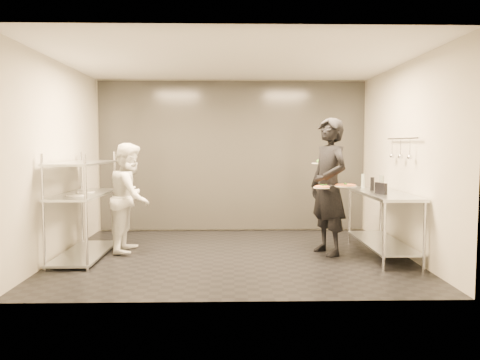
{
  "coord_description": "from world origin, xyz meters",
  "views": [
    {
      "loc": [
        -0.06,
        -6.7,
        1.62
      ],
      "look_at": [
        0.1,
        0.04,
        1.1
      ],
      "focal_mm": 35.0,
      "sensor_mm": 36.0,
      "label": 1
    }
  ],
  "objects_px": {
    "pass_rack": "(83,204)",
    "bottle_green": "(363,181)",
    "prep_counter": "(383,212)",
    "bottle_clear": "(382,183)",
    "pizza_plate_near": "(324,187)",
    "pos_monitor": "(381,188)",
    "chef": "(130,197)",
    "waiter": "(329,187)",
    "salad_plate": "(320,162)",
    "pizza_plate_far": "(346,185)",
    "bottle_dark": "(372,184)"
  },
  "relations": [
    {
      "from": "prep_counter",
      "to": "bottle_clear",
      "type": "relative_size",
      "value": 7.86
    },
    {
      "from": "salad_plate",
      "to": "bottle_green",
      "type": "xyz_separation_m",
      "value": [
        0.78,
        0.41,
        -0.32
      ]
    },
    {
      "from": "waiter",
      "to": "chef",
      "type": "bearing_deg",
      "value": -118.37
    },
    {
      "from": "chef",
      "to": "bottle_green",
      "type": "xyz_separation_m",
      "value": [
        3.67,
        0.46,
        0.21
      ]
    },
    {
      "from": "pizza_plate_far",
      "to": "bottle_clear",
      "type": "xyz_separation_m",
      "value": [
        0.66,
        0.45,
        -0.0
      ]
    },
    {
      "from": "waiter",
      "to": "bottle_green",
      "type": "xyz_separation_m",
      "value": [
        0.72,
        0.72,
        0.03
      ]
    },
    {
      "from": "pass_rack",
      "to": "bottle_green",
      "type": "bearing_deg",
      "value": 10.66
    },
    {
      "from": "waiter",
      "to": "salad_plate",
      "type": "height_order",
      "value": "waiter"
    },
    {
      "from": "salad_plate",
      "to": "bottle_green",
      "type": "bearing_deg",
      "value": 27.88
    },
    {
      "from": "waiter",
      "to": "pizza_plate_far",
      "type": "bearing_deg",
      "value": 13.72
    },
    {
      "from": "waiter",
      "to": "bottle_dark",
      "type": "xyz_separation_m",
      "value": [
        0.69,
        0.16,
        0.02
      ]
    },
    {
      "from": "chef",
      "to": "bottle_dark",
      "type": "height_order",
      "value": "chef"
    },
    {
      "from": "chef",
      "to": "bottle_clear",
      "type": "bearing_deg",
      "value": -89.03
    },
    {
      "from": "waiter",
      "to": "bottle_green",
      "type": "distance_m",
      "value": 1.02
    },
    {
      "from": "chef",
      "to": "pos_monitor",
      "type": "bearing_deg",
      "value": -97.54
    },
    {
      "from": "chef",
      "to": "salad_plate",
      "type": "height_order",
      "value": "chef"
    },
    {
      "from": "waiter",
      "to": "salad_plate",
      "type": "xyz_separation_m",
      "value": [
        -0.07,
        0.31,
        0.35
      ]
    },
    {
      "from": "waiter",
      "to": "pos_monitor",
      "type": "relative_size",
      "value": 8.87
    },
    {
      "from": "pass_rack",
      "to": "prep_counter",
      "type": "distance_m",
      "value": 4.33
    },
    {
      "from": "bottle_clear",
      "to": "salad_plate",
      "type": "bearing_deg",
      "value": 173.23
    },
    {
      "from": "pos_monitor",
      "to": "bottle_clear",
      "type": "distance_m",
      "value": 0.57
    },
    {
      "from": "pizza_plate_near",
      "to": "pass_rack",
      "type": "bearing_deg",
      "value": 177.67
    },
    {
      "from": "waiter",
      "to": "bottle_clear",
      "type": "bearing_deg",
      "value": 80.16
    },
    {
      "from": "pizza_plate_far",
      "to": "bottle_dark",
      "type": "bearing_deg",
      "value": 38.63
    },
    {
      "from": "prep_counter",
      "to": "bottle_clear",
      "type": "height_order",
      "value": "bottle_clear"
    },
    {
      "from": "pos_monitor",
      "to": "bottle_dark",
      "type": "distance_m",
      "value": 0.5
    },
    {
      "from": "chef",
      "to": "pos_monitor",
      "type": "distance_m",
      "value": 3.66
    },
    {
      "from": "bottle_clear",
      "to": "chef",
      "type": "bearing_deg",
      "value": 179.11
    },
    {
      "from": "waiter",
      "to": "bottle_clear",
      "type": "distance_m",
      "value": 0.87
    },
    {
      "from": "pizza_plate_far",
      "to": "bottle_dark",
      "type": "xyz_separation_m",
      "value": [
        0.51,
        0.4,
        -0.01
      ]
    },
    {
      "from": "waiter",
      "to": "bottle_dark",
      "type": "height_order",
      "value": "waiter"
    },
    {
      "from": "bottle_green",
      "to": "bottle_dark",
      "type": "xyz_separation_m",
      "value": [
        -0.02,
        -0.56,
        -0.01
      ]
    },
    {
      "from": "salad_plate",
      "to": "prep_counter",
      "type": "bearing_deg",
      "value": -24.58
    },
    {
      "from": "pass_rack",
      "to": "chef",
      "type": "xyz_separation_m",
      "value": [
        0.6,
        0.34,
        0.05
      ]
    },
    {
      "from": "bottle_green",
      "to": "chef",
      "type": "bearing_deg",
      "value": -172.81
    },
    {
      "from": "prep_counter",
      "to": "chef",
      "type": "height_order",
      "value": "chef"
    },
    {
      "from": "chef",
      "to": "bottle_clear",
      "type": "distance_m",
      "value": 3.8
    },
    {
      "from": "prep_counter",
      "to": "salad_plate",
      "type": "relative_size",
      "value": 6.73
    },
    {
      "from": "waiter",
      "to": "salad_plate",
      "type": "relative_size",
      "value": 7.47
    },
    {
      "from": "pass_rack",
      "to": "prep_counter",
      "type": "relative_size",
      "value": 0.89
    },
    {
      "from": "salad_plate",
      "to": "chef",
      "type": "bearing_deg",
      "value": -179.02
    },
    {
      "from": "pizza_plate_near",
      "to": "pos_monitor",
      "type": "height_order",
      "value": "pos_monitor"
    },
    {
      "from": "pizza_plate_near",
      "to": "bottle_green",
      "type": "height_order",
      "value": "bottle_green"
    },
    {
      "from": "prep_counter",
      "to": "pizza_plate_far",
      "type": "height_order",
      "value": "pizza_plate_far"
    },
    {
      "from": "pizza_plate_near",
      "to": "pos_monitor",
      "type": "distance_m",
      "value": 0.79
    },
    {
      "from": "chef",
      "to": "salad_plate",
      "type": "bearing_deg",
      "value": -87.16
    },
    {
      "from": "pizza_plate_near",
      "to": "prep_counter",
      "type": "bearing_deg",
      "value": 8.97
    },
    {
      "from": "chef",
      "to": "bottle_clear",
      "type": "xyz_separation_m",
      "value": [
        3.8,
        -0.06,
        0.22
      ]
    },
    {
      "from": "pos_monitor",
      "to": "bottle_clear",
      "type": "relative_size",
      "value": 0.99
    },
    {
      "from": "pizza_plate_near",
      "to": "pizza_plate_far",
      "type": "xyz_separation_m",
      "value": [
        0.3,
        -0.03,
        0.02
      ]
    }
  ]
}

